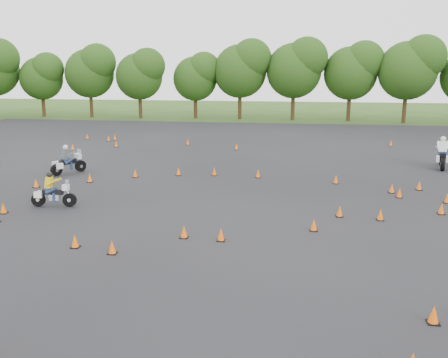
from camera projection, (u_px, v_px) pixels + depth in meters
name	position (u px, v px, depth m)	size (l,w,h in m)	color
ground	(209.00, 232.00, 19.17)	(140.00, 140.00, 0.00)	#2D5119
asphalt_pad	(230.00, 193.00, 24.95)	(62.00, 62.00, 0.00)	black
treeline	(302.00, 82.00, 51.31)	(87.11, 32.55, 10.84)	#224212
traffic_cones	(238.00, 189.00, 24.81)	(35.99, 32.71, 0.45)	#FC610A
rider_grey	(68.00, 159.00, 29.27)	(2.28, 0.70, 1.76)	#454A4E
rider_yellow	(53.00, 190.00, 22.44)	(2.05, 0.63, 1.58)	gold
rider_white	(443.00, 152.00, 30.84)	(2.60, 0.80, 2.01)	white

